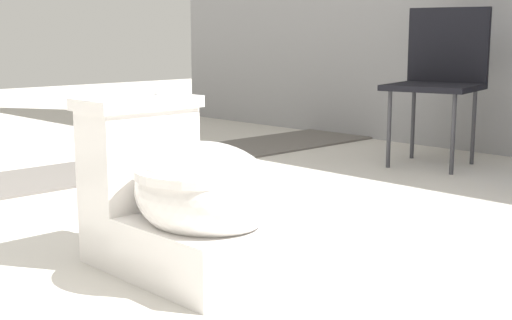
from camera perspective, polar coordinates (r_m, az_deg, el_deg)
The scene contains 4 objects.
ground_plane at distance 2.15m, azimuth -14.47°, elevation -9.15°, with size 14.00×14.00×0.00m, color beige.
gravel_strip at distance 3.54m, azimuth -18.35°, elevation -1.68°, with size 0.56×8.00×0.01m, color #605B56.
toilet at distance 2.08m, azimuth -5.89°, elevation -3.17°, with size 0.63×0.39×0.52m.
folding_chair_left at distance 3.95m, azimuth 14.56°, elevation 7.09°, with size 0.53×0.53×0.83m.
Camera 1 is at (1.78, -0.98, 0.70)m, focal length 50.00 mm.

